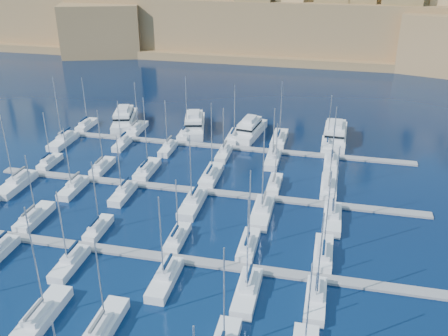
% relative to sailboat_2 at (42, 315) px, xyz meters
% --- Properties ---
extents(ground, '(600.00, 600.00, 0.00)m').
position_rel_sailboat_2_xyz_m(ground, '(10.71, 28.02, -0.77)').
color(ground, black).
rests_on(ground, ground).
extents(pontoon_mid_near, '(84.00, 2.00, 0.40)m').
position_rel_sailboat_2_xyz_m(pontoon_mid_near, '(10.71, 16.02, -0.57)').
color(pontoon_mid_near, slate).
rests_on(pontoon_mid_near, ground).
extents(pontoon_mid_far, '(84.00, 2.00, 0.40)m').
position_rel_sailboat_2_xyz_m(pontoon_mid_far, '(10.71, 38.02, -0.57)').
color(pontoon_mid_far, slate).
rests_on(pontoon_mid_far, ground).
extents(pontoon_far, '(84.00, 2.00, 0.40)m').
position_rel_sailboat_2_xyz_m(pontoon_far, '(10.71, 60.02, -0.57)').
color(pontoon_far, slate).
rests_on(pontoon_far, ground).
extents(sailboat_2, '(3.06, 10.21, 16.58)m').
position_rel_sailboat_2_xyz_m(sailboat_2, '(0.00, 0.00, 0.00)').
color(sailboat_2, silver).
rests_on(sailboat_2, ground).
extents(sailboat_3, '(2.92, 9.73, 13.67)m').
position_rel_sailboat_2_xyz_m(sailboat_3, '(8.54, -0.23, -0.03)').
color(sailboat_3, silver).
rests_on(sailboat_3, ground).
extents(sailboat_13, '(2.76, 9.20, 12.43)m').
position_rel_sailboat_2_xyz_m(sailboat_13, '(-14.44, 21.51, -0.04)').
color(sailboat_13, silver).
rests_on(sailboat_13, ground).
extents(sailboat_14, '(2.23, 7.44, 12.89)m').
position_rel_sailboat_2_xyz_m(sailboat_14, '(-2.14, 20.64, -0.05)').
color(sailboat_14, silver).
rests_on(sailboat_14, ground).
extents(sailboat_15, '(2.35, 7.84, 11.23)m').
position_rel_sailboat_2_xyz_m(sailboat_15, '(11.50, 20.84, -0.07)').
color(sailboat_15, silver).
rests_on(sailboat_15, ground).
extents(sailboat_16, '(2.58, 8.59, 13.82)m').
position_rel_sailboat_2_xyz_m(sailboat_16, '(22.99, 21.21, -0.04)').
color(sailboat_16, silver).
rests_on(sailboat_16, ground).
extents(sailboat_17, '(2.77, 9.24, 14.77)m').
position_rel_sailboat_2_xyz_m(sailboat_17, '(34.53, 21.52, -0.02)').
color(sailboat_17, silver).
rests_on(sailboat_17, ground).
extents(sailboat_20, '(2.55, 8.51, 13.27)m').
position_rel_sailboat_2_xyz_m(sailboat_20, '(-1.99, 10.87, -0.04)').
color(sailboat_20, silver).
rests_on(sailboat_20, ground).
extents(sailboat_21, '(2.82, 9.40, 14.56)m').
position_rel_sailboat_2_xyz_m(sailboat_21, '(12.98, 10.43, -0.02)').
color(sailboat_21, silver).
rests_on(sailboat_21, ground).
extents(sailboat_22, '(2.93, 9.77, 16.14)m').
position_rel_sailboat_2_xyz_m(sailboat_22, '(24.81, 10.25, -0.01)').
color(sailboat_22, silver).
rests_on(sailboat_22, ground).
extents(sailboat_23, '(2.68, 8.92, 14.75)m').
position_rel_sailboat_2_xyz_m(sailboat_23, '(34.00, 10.67, -0.02)').
color(sailboat_23, silver).
rests_on(sailboat_23, ground).
extents(sailboat_24, '(2.19, 7.28, 12.02)m').
position_rel_sailboat_2_xyz_m(sailboat_24, '(-23.81, 42.56, -0.06)').
color(sailboat_24, silver).
rests_on(sailboat_24, ground).
extents(sailboat_25, '(2.41, 8.04, 13.24)m').
position_rel_sailboat_2_xyz_m(sailboat_25, '(-11.89, 42.94, -0.04)').
color(sailboat_25, silver).
rests_on(sailboat_25, ground).
extents(sailboat_26, '(2.83, 9.44, 16.28)m').
position_rel_sailboat_2_xyz_m(sailboat_26, '(-2.24, 43.62, -0.01)').
color(sailboat_26, silver).
rests_on(sailboat_26, ground).
extents(sailboat_27, '(3.00, 10.01, 16.06)m').
position_rel_sailboat_2_xyz_m(sailboat_27, '(11.34, 43.90, -0.01)').
color(sailboat_27, silver).
rests_on(sailboat_27, ground).
extents(sailboat_28, '(2.37, 7.89, 13.35)m').
position_rel_sailboat_2_xyz_m(sailboat_28, '(24.26, 42.86, -0.04)').
color(sailboat_28, silver).
rests_on(sailboat_28, ground).
extents(sailboat_29, '(3.01, 10.02, 14.26)m').
position_rel_sailboat_2_xyz_m(sailboat_29, '(34.60, 43.91, -0.02)').
color(sailboat_29, silver).
rests_on(sailboat_29, ground).
extents(sailboat_30, '(3.18, 10.59, 15.45)m').
position_rel_sailboat_2_xyz_m(sailboat_30, '(-24.73, 31.85, -0.00)').
color(sailboat_30, silver).
rests_on(sailboat_30, ground).
extents(sailboat_31, '(2.54, 8.48, 13.52)m').
position_rel_sailboat_2_xyz_m(sailboat_31, '(-13.17, 32.89, -0.04)').
color(sailboat_31, silver).
rests_on(sailboat_31, ground).
extents(sailboat_32, '(2.53, 8.43, 12.81)m').
position_rel_sailboat_2_xyz_m(sailboat_32, '(-2.95, 32.91, -0.05)').
color(sailboat_32, silver).
rests_on(sailboat_32, ground).
extents(sailboat_33, '(3.04, 10.12, 14.52)m').
position_rel_sailboat_2_xyz_m(sailboat_33, '(10.84, 32.08, -0.02)').
color(sailboat_33, silver).
rests_on(sailboat_33, ground).
extents(sailboat_34, '(3.21, 10.72, 18.08)m').
position_rel_sailboat_2_xyz_m(sailboat_34, '(23.54, 31.79, 0.02)').
color(sailboat_34, silver).
rests_on(sailboat_34, ground).
extents(sailboat_35, '(2.98, 9.93, 14.85)m').
position_rel_sailboat_2_xyz_m(sailboat_35, '(35.57, 32.18, -0.02)').
color(sailboat_35, silver).
rests_on(sailboat_35, ground).
extents(sailboat_36, '(2.42, 8.07, 13.21)m').
position_rel_sailboat_2_xyz_m(sailboat_36, '(-26.56, 64.95, -0.04)').
color(sailboat_36, silver).
rests_on(sailboat_36, ground).
extents(sailboat_37, '(2.64, 8.80, 12.80)m').
position_rel_sailboat_2_xyz_m(sailboat_37, '(-13.05, 65.31, -0.04)').
color(sailboat_37, silver).
rests_on(sailboat_37, ground).
extents(sailboat_38, '(2.61, 8.68, 14.89)m').
position_rel_sailboat_2_xyz_m(sailboat_38, '(-0.20, 65.25, -0.02)').
color(sailboat_38, silver).
rests_on(sailboat_38, ground).
extents(sailboat_39, '(2.68, 8.94, 13.63)m').
position_rel_sailboat_2_xyz_m(sailboat_39, '(11.53, 65.38, -0.04)').
color(sailboat_39, silver).
rests_on(sailboat_39, ground).
extents(sailboat_40, '(3.20, 10.66, 14.89)m').
position_rel_sailboat_2_xyz_m(sailboat_40, '(22.30, 66.22, -0.01)').
color(sailboat_40, silver).
rests_on(sailboat_40, ground).
extents(sailboat_41, '(2.57, 8.55, 12.69)m').
position_rel_sailboat_2_xyz_m(sailboat_41, '(33.51, 65.19, -0.05)').
color(sailboat_41, silver).
rests_on(sailboat_41, ground).
extents(sailboat_42, '(3.07, 10.25, 16.48)m').
position_rel_sailboat_2_xyz_m(sailboat_42, '(-26.89, 54.02, -0.00)').
color(sailboat_42, silver).
rests_on(sailboat_42, ground).
extents(sailboat_43, '(2.18, 7.27, 11.42)m').
position_rel_sailboat_2_xyz_m(sailboat_43, '(-12.79, 55.48, -0.07)').
color(sailboat_43, silver).
rests_on(sailboat_43, ground).
extents(sailboat_44, '(2.32, 7.75, 12.43)m').
position_rel_sailboat_2_xyz_m(sailboat_44, '(-1.59, 55.25, -0.05)').
color(sailboat_44, silver).
rests_on(sailboat_44, ground).
extents(sailboat_45, '(2.42, 8.05, 11.78)m').
position_rel_sailboat_2_xyz_m(sailboat_45, '(11.39, 55.10, -0.06)').
color(sailboat_45, silver).
rests_on(sailboat_45, ground).
extents(sailboat_46, '(2.78, 9.27, 12.75)m').
position_rel_sailboat_2_xyz_m(sailboat_46, '(22.38, 54.50, -0.04)').
color(sailboat_46, silver).
rests_on(sailboat_46, ground).
extents(sailboat_47, '(2.97, 9.89, 14.09)m').
position_rel_sailboat_2_xyz_m(sailboat_47, '(34.72, 54.19, -0.02)').
color(sailboat_47, silver).
rests_on(sailboat_47, ground).
extents(motor_yacht_a, '(8.53, 16.44, 5.25)m').
position_rel_sailboat_2_xyz_m(motor_yacht_a, '(-17.95, 69.10, 0.95)').
color(motor_yacht_a, silver).
rests_on(motor_yacht_a, ground).
extents(motor_yacht_b, '(8.37, 16.69, 5.25)m').
position_rel_sailboat_2_xyz_m(motor_yacht_b, '(0.63, 69.22, 0.95)').
color(motor_yacht_b, silver).
rests_on(motor_yacht_b, ground).
extents(motor_yacht_c, '(6.42, 15.11, 5.25)m').
position_rel_sailboat_2_xyz_m(motor_yacht_c, '(14.85, 68.55, 0.95)').
color(motor_yacht_c, silver).
rests_on(motor_yacht_c, ground).
extents(motor_yacht_d, '(5.58, 17.36, 5.25)m').
position_rel_sailboat_2_xyz_m(motor_yacht_d, '(35.08, 69.80, 0.95)').
color(motor_yacht_d, silver).
rests_on(motor_yacht_d, ground).
extents(fortified_city, '(460.00, 108.95, 59.52)m').
position_rel_sailboat_2_xyz_m(fortified_city, '(10.53, 183.28, 13.97)').
color(fortified_city, brown).
rests_on(fortified_city, ground).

